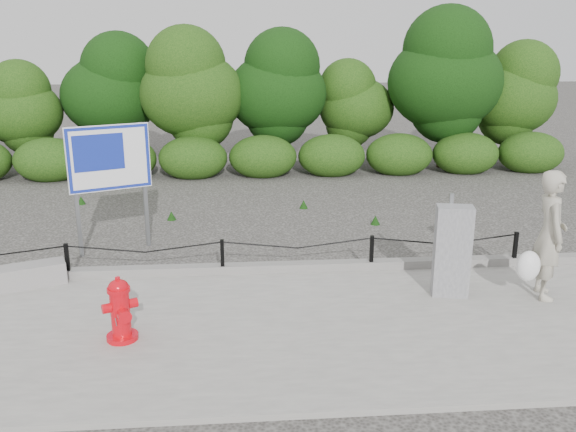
# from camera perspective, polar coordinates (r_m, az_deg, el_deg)

# --- Properties ---
(ground) EXTENTS (90.00, 90.00, 0.00)m
(ground) POSITION_cam_1_polar(r_m,az_deg,el_deg) (10.27, -6.09, -5.82)
(ground) COLOR #2D2B28
(ground) RESTS_ON ground
(sidewalk) EXTENTS (14.00, 4.00, 0.08)m
(sidewalk) POSITION_cam_1_polar(r_m,az_deg,el_deg) (8.43, -6.38, -10.69)
(sidewalk) COLOR gray
(sidewalk) RESTS_ON ground
(curb) EXTENTS (14.00, 0.22, 0.14)m
(curb) POSITION_cam_1_polar(r_m,az_deg,el_deg) (10.26, -6.11, -4.94)
(curb) COLOR slate
(curb) RESTS_ON sidewalk
(chain_barrier) EXTENTS (10.06, 0.06, 0.60)m
(chain_barrier) POSITION_cam_1_polar(r_m,az_deg,el_deg) (10.11, -6.17, -3.42)
(chain_barrier) COLOR black
(chain_barrier) RESTS_ON sidewalk
(treeline) EXTENTS (20.14, 3.56, 4.67)m
(treeline) POSITION_cam_1_polar(r_m,az_deg,el_deg) (18.45, -3.56, 11.82)
(treeline) COLOR black
(treeline) RESTS_ON ground
(fire_hydrant) EXTENTS (0.54, 0.54, 0.87)m
(fire_hydrant) POSITION_cam_1_polar(r_m,az_deg,el_deg) (8.20, -15.41, -8.50)
(fire_hydrant) COLOR red
(fire_hydrant) RESTS_ON sidewalk
(pedestrian) EXTENTS (0.82, 0.79, 1.95)m
(pedestrian) POSITION_cam_1_polar(r_m,az_deg,el_deg) (9.80, 23.17, -1.80)
(pedestrian) COLOR #A6A08F
(pedestrian) RESTS_ON sidewalk
(concrete_block) EXTENTS (1.15, 0.75, 0.35)m
(concrete_block) POSITION_cam_1_polar(r_m,az_deg,el_deg) (10.49, -23.04, -5.13)
(concrete_block) COLOR gray
(concrete_block) RESTS_ON sidewalk
(utility_cabinet) EXTENTS (0.58, 0.43, 1.55)m
(utility_cabinet) POSITION_cam_1_polar(r_m,az_deg,el_deg) (9.48, 15.10, -3.18)
(utility_cabinet) COLOR #9A9A9D
(utility_cabinet) RESTS_ON sidewalk
(advertising_sign) EXTENTS (1.38, 0.66, 2.37)m
(advertising_sign) POSITION_cam_1_polar(r_m,az_deg,el_deg) (11.47, -16.40, 4.71)
(advertising_sign) COLOR slate
(advertising_sign) RESTS_ON ground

